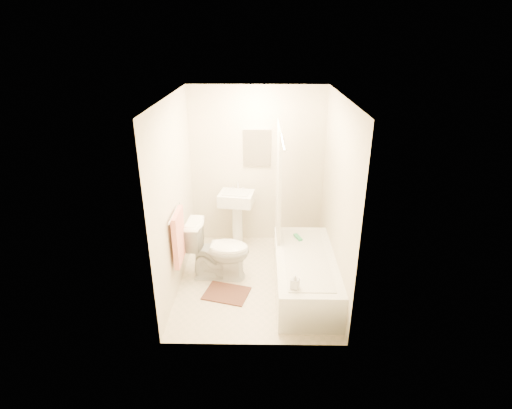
{
  "coord_description": "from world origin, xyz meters",
  "views": [
    {
      "loc": [
        0.08,
        -4.51,
        3.07
      ],
      "look_at": [
        0.0,
        0.25,
        1.0
      ],
      "focal_mm": 28.0,
      "sensor_mm": 36.0,
      "label": 1
    }
  ],
  "objects_px": {
    "bathtub": "(305,274)",
    "bath_mat": "(227,293)",
    "sink": "(237,217)",
    "soap_bottle": "(295,282)",
    "toilet": "(219,250)"
  },
  "relations": [
    {
      "from": "bath_mat",
      "to": "soap_bottle",
      "type": "bearing_deg",
      "value": -34.06
    },
    {
      "from": "toilet",
      "to": "bath_mat",
      "type": "bearing_deg",
      "value": -160.02
    },
    {
      "from": "bathtub",
      "to": "bath_mat",
      "type": "relative_size",
      "value": 3.1
    },
    {
      "from": "toilet",
      "to": "soap_bottle",
      "type": "relative_size",
      "value": 4.45
    },
    {
      "from": "bath_mat",
      "to": "bathtub",
      "type": "bearing_deg",
      "value": 6.5
    },
    {
      "from": "soap_bottle",
      "to": "bathtub",
      "type": "bearing_deg",
      "value": 74.18
    },
    {
      "from": "toilet",
      "to": "sink",
      "type": "xyz_separation_m",
      "value": [
        0.19,
        0.85,
        0.08
      ]
    },
    {
      "from": "toilet",
      "to": "bath_mat",
      "type": "height_order",
      "value": "toilet"
    },
    {
      "from": "sink",
      "to": "bath_mat",
      "type": "height_order",
      "value": "sink"
    },
    {
      "from": "sink",
      "to": "bathtub",
      "type": "height_order",
      "value": "sink"
    },
    {
      "from": "soap_bottle",
      "to": "bath_mat",
      "type": "bearing_deg",
      "value": 145.94
    },
    {
      "from": "bathtub",
      "to": "soap_bottle",
      "type": "height_order",
      "value": "soap_bottle"
    },
    {
      "from": "sink",
      "to": "toilet",
      "type": "bearing_deg",
      "value": -94.25
    },
    {
      "from": "sink",
      "to": "soap_bottle",
      "type": "distance_m",
      "value": 1.96
    },
    {
      "from": "bathtub",
      "to": "bath_mat",
      "type": "height_order",
      "value": "bathtub"
    }
  ]
}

